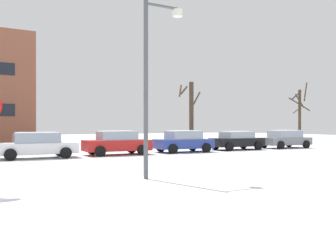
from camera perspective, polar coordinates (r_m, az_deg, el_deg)
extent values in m
plane|color=white|center=(13.73, -23.07, -7.73)|extent=(120.00, 120.00, 0.00)
cube|color=silver|center=(16.77, -24.23, -6.29)|extent=(80.00, 8.15, 0.00)
cylinder|color=#4C4F54|center=(12.99, -3.42, 5.69)|extent=(0.16, 0.16, 6.26)
cylinder|color=#4C4F54|center=(13.88, -0.92, 17.91)|extent=(1.28, 0.10, 0.10)
cylinder|color=silver|center=(14.14, 1.47, 16.94)|extent=(0.36, 0.36, 0.25)
cube|color=white|center=(22.23, -19.51, -3.22)|extent=(4.48, 1.99, 0.61)
cube|color=#8C99A8|center=(22.21, -19.51, -1.75)|extent=(2.49, 1.75, 0.54)
cube|color=white|center=(22.20, -19.51, -0.97)|extent=(2.27, 1.62, 0.06)
cylinder|color=black|center=(23.37, -16.30, -3.68)|extent=(0.65, 0.25, 0.64)
cylinder|color=black|center=(21.58, -15.43, -4.00)|extent=(0.65, 0.25, 0.64)
cylinder|color=black|center=(23.02, -23.33, -3.74)|extent=(0.65, 0.25, 0.64)
cylinder|color=black|center=(21.21, -23.04, -4.08)|extent=(0.65, 0.25, 0.64)
cube|color=red|center=(23.61, -7.85, -2.95)|extent=(4.21, 2.00, 0.67)
cube|color=#8C99A8|center=(23.58, -7.85, -1.51)|extent=(2.35, 1.77, 0.52)
cube|color=white|center=(23.57, -7.85, -0.80)|extent=(2.13, 1.63, 0.06)
cylinder|color=black|center=(24.95, -5.62, -3.43)|extent=(0.65, 0.25, 0.64)
cylinder|color=black|center=(23.23, -3.97, -3.70)|extent=(0.65, 0.25, 0.64)
cylinder|color=black|center=(24.12, -11.59, -3.56)|extent=(0.65, 0.25, 0.64)
cylinder|color=black|center=(22.34, -10.35, -3.85)|extent=(0.65, 0.25, 0.64)
cube|color=#283D93|center=(25.69, 2.36, -2.74)|extent=(4.04, 2.01, 0.63)
cube|color=#8C99A8|center=(25.66, 2.36, -1.43)|extent=(2.26, 1.78, 0.54)
cube|color=white|center=(25.66, 2.36, -0.75)|extent=(2.05, 1.64, 0.06)
cylinder|color=black|center=(27.15, 3.78, -3.14)|extent=(0.65, 0.25, 0.64)
cylinder|color=black|center=(25.56, 5.91, -3.35)|extent=(0.65, 0.25, 0.64)
cylinder|color=black|center=(25.94, -1.13, -3.29)|extent=(0.65, 0.25, 0.64)
cylinder|color=black|center=(24.27, 0.77, -3.53)|extent=(0.65, 0.25, 0.64)
cube|color=black|center=(28.63, 10.51, -2.45)|extent=(4.16, 1.93, 0.62)
cube|color=#8C99A8|center=(28.61, 10.51, -1.38)|extent=(2.32, 1.71, 0.46)
cube|color=white|center=(28.61, 10.51, -0.85)|extent=(2.11, 1.57, 0.06)
cylinder|color=black|center=(30.16, 11.49, -2.81)|extent=(0.65, 0.25, 0.64)
cylinder|color=black|center=(28.78, 13.69, -2.96)|extent=(0.65, 0.25, 0.64)
cylinder|color=black|center=(28.60, 7.30, -2.97)|extent=(0.65, 0.25, 0.64)
cylinder|color=black|center=(27.14, 9.41, -3.14)|extent=(0.65, 0.25, 0.64)
cube|color=slate|center=(31.78, 17.52, -2.22)|extent=(4.29, 2.06, 0.59)
cube|color=#8C99A8|center=(31.76, 17.52, -1.20)|extent=(2.39, 1.82, 0.54)
cube|color=white|center=(31.76, 17.52, -0.66)|extent=(2.17, 1.68, 0.06)
cylinder|color=black|center=(33.43, 18.06, -2.53)|extent=(0.65, 0.25, 0.64)
cylinder|color=black|center=(32.11, 20.46, -2.64)|extent=(0.65, 0.25, 0.64)
cylinder|color=black|center=(31.57, 14.53, -2.68)|extent=(0.65, 0.25, 0.64)
cylinder|color=black|center=(30.16, 16.92, -2.82)|extent=(0.65, 0.25, 0.64)
cylinder|color=#423326|center=(30.56, 3.61, 1.71)|extent=(0.37, 0.37, 5.42)
cylinder|color=#423326|center=(30.89, 4.41, 4.23)|extent=(0.17, 1.10, 1.07)
cylinder|color=#423326|center=(30.91, 2.47, 5.52)|extent=(1.20, 0.96, 0.82)
cylinder|color=#423326|center=(30.72, 1.90, 5.44)|extent=(1.21, 1.64, 1.17)
cylinder|color=#423326|center=(36.87, 19.55, 1.26)|extent=(0.27, 0.27, 5.19)
cylinder|color=#423326|center=(37.10, 20.36, 4.93)|extent=(0.80, 0.99, 1.68)
cylinder|color=#423326|center=(37.23, 19.17, 2.29)|extent=(0.88, 0.28, 0.64)
cylinder|color=#423326|center=(37.40, 19.11, 4.48)|extent=(1.10, 0.40, 0.91)
cylinder|color=#423326|center=(36.56, 19.55, 3.65)|extent=(0.64, 0.73, 1.33)
cylinder|color=#423326|center=(36.01, 19.49, 3.18)|extent=(1.26, 1.55, 1.31)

